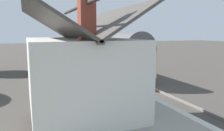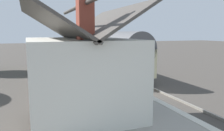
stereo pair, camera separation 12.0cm
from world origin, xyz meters
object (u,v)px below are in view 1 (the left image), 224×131
bench_by_lamp (71,59)px  planter_bench_right (52,59)px  train (115,54)px  planter_under_sign (44,66)px  station_building (80,71)px  station_sign_board (90,57)px  bench_platform_end (75,61)px  bench_mid_platform (98,73)px  bench_near_building (86,69)px

bench_by_lamp → planter_bench_right: bearing=54.5°
train → planter_under_sign: size_ratio=11.85×
station_building → planter_bench_right: size_ratio=9.11×
planter_bench_right → station_sign_board: (-6.96, -2.37, 0.85)m
planter_under_sign → train: bearing=-99.4°
station_building → station_sign_board: bearing=-18.2°
bench_by_lamp → planter_under_sign: size_ratio=1.59×
bench_platform_end → bench_mid_platform: same height
train → station_building: bearing=150.5°
train → bench_mid_platform: train is taller
train → planter_under_sign: train is taller
planter_bench_right → planter_under_sign: 4.81m
station_building → bench_mid_platform: station_building is taller
train → planter_under_sign: bearing=80.6°
bench_near_building → bench_mid_platform: 2.09m
bench_near_building → bench_by_lamp: 7.33m
bench_by_lamp → train: bearing=-141.9°
train → bench_by_lamp: (4.42, 3.46, -0.82)m
planter_bench_right → train: bearing=-137.3°
bench_platform_end → station_sign_board: 3.79m
station_building → bench_near_building: station_building is taller
bench_mid_platform → planter_bench_right: (10.69, 1.90, -0.14)m
station_building → station_sign_board: (9.26, -3.04, -0.47)m
planter_under_sign → bench_near_building: bearing=-144.5°
train → station_building: station_building is taller
bench_platform_end → bench_by_lamp: (1.98, 0.01, 0.00)m
bench_near_building → bench_mid_platform: size_ratio=1.00×
station_building → bench_mid_platform: bearing=-24.9°
bench_by_lamp → planter_bench_right: bench_by_lamp is taller
station_building → bench_platform_end: (12.95, -2.49, -1.18)m
bench_by_lamp → station_building: bearing=170.5°
bench_near_building → bench_platform_end: size_ratio=0.99×
bench_platform_end → bench_by_lamp: same height
station_building → bench_by_lamp: bearing=-9.5°
station_sign_board → train: bearing=-66.8°
bench_platform_end → station_sign_board: station_sign_board is taller
station_building → planter_under_sign: station_building is taller
planter_bench_right → planter_under_sign: bearing=164.9°
bench_by_lamp → planter_under_sign: bearing=137.5°
train → planter_bench_right: train is taller
station_building → planter_under_sign: size_ratio=6.94×
planter_bench_right → station_sign_board: size_ratio=0.43×
planter_under_sign → station_building: bearing=-177.1°
train → bench_near_building: size_ratio=7.45×
train → station_building: 12.08m
train → bench_mid_platform: size_ratio=7.46×
bench_mid_platform → planter_bench_right: size_ratio=2.09×
train → bench_platform_end: (2.44, 3.46, -0.82)m
station_building → bench_by_lamp: 15.18m
train → bench_platform_end: 4.31m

